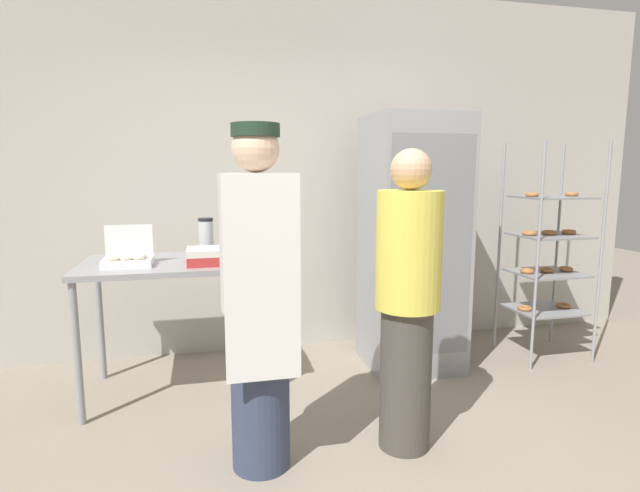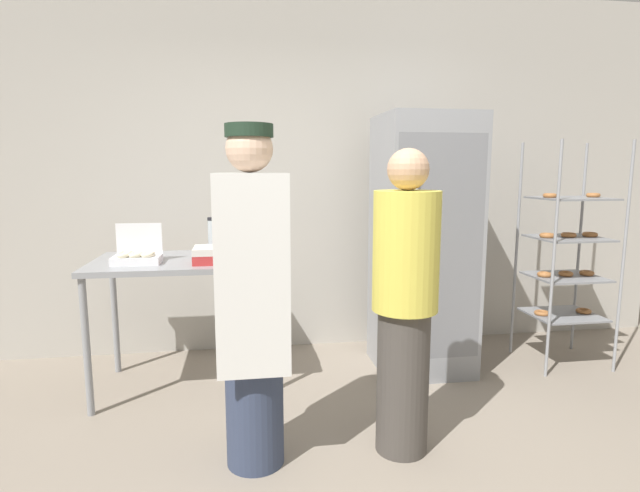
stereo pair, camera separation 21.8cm
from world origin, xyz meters
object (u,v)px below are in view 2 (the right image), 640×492
baking_rack (567,257)px  person_baker (252,295)px  donut_box (137,256)px  person_customer (405,302)px  blender_pitcher (215,238)px  binder_stack (217,255)px  refrigerator (423,245)px

baking_rack → person_baker: bearing=-157.0°
donut_box → person_customer: 1.73m
blender_pitcher → donut_box: bearing=-152.8°
binder_stack → person_customer: size_ratio=0.19×
blender_pitcher → binder_stack: blender_pitcher is taller
blender_pitcher → person_customer: (1.01, -1.11, -0.20)m
baking_rack → blender_pitcher: bearing=177.6°
refrigerator → binder_stack: refrigerator is taller
baking_rack → donut_box: size_ratio=5.79×
refrigerator → person_baker: refrigerator is taller
blender_pitcher → person_customer: bearing=-47.8°
refrigerator → blender_pitcher: size_ratio=7.09×
person_baker → baking_rack: bearing=23.0°
binder_stack → person_baker: bearing=-76.0°
person_customer → person_baker: bearing=-179.4°
person_customer → blender_pitcher: bearing=132.2°
donut_box → person_customer: bearing=-30.2°
refrigerator → person_customer: refrigerator is taller
donut_box → blender_pitcher: 0.54m
binder_stack → person_customer: bearing=-40.1°
donut_box → person_baker: bearing=-50.8°
baking_rack → donut_box: (-3.10, -0.14, 0.11)m
baking_rack → binder_stack: bearing=-176.1°
refrigerator → donut_box: (-1.98, -0.20, 0.00)m
baking_rack → person_customer: (-1.61, -1.01, -0.02)m
binder_stack → refrigerator: bearing=9.4°
baking_rack → person_customer: size_ratio=1.06×
person_baker → blender_pitcher: bearing=101.8°
donut_box → binder_stack: donut_box is taller
binder_stack → person_baker: 0.86m
baking_rack → person_baker: (-2.38, -1.01, 0.05)m
refrigerator → binder_stack: bearing=-170.6°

